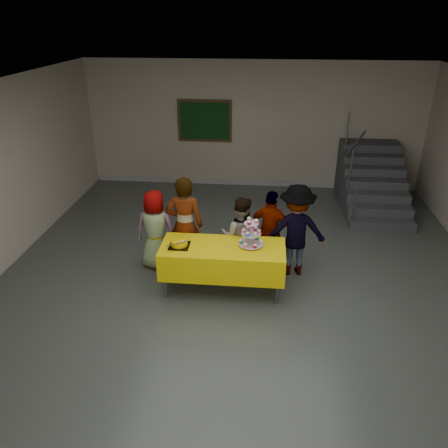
% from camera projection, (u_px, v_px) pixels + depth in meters
% --- Properties ---
extents(room_shell, '(10.00, 10.04, 3.02)m').
position_uv_depth(room_shell, '(241.00, 167.00, 5.68)').
color(room_shell, '#4C514C').
rests_on(room_shell, ground).
extents(bake_table, '(1.88, 0.78, 0.77)m').
position_uv_depth(bake_table, '(223.00, 259.00, 6.66)').
color(bake_table, '#595960').
rests_on(bake_table, ground).
extents(cupcake_stand, '(0.38, 0.38, 0.44)m').
position_uv_depth(cupcake_stand, '(251.00, 235.00, 6.53)').
color(cupcake_stand, silver).
rests_on(cupcake_stand, bake_table).
extents(bear_cake, '(0.32, 0.36, 0.12)m').
position_uv_depth(bear_cake, '(179.00, 243.00, 6.55)').
color(bear_cake, black).
rests_on(bear_cake, bake_table).
extents(schoolchild_a, '(0.69, 0.46, 1.37)m').
position_uv_depth(schoolchild_a, '(155.00, 230.00, 7.26)').
color(schoolchild_a, slate).
rests_on(schoolchild_a, ground).
extents(schoolchild_b, '(0.61, 0.41, 1.67)m').
position_uv_depth(schoolchild_b, '(185.00, 225.00, 7.07)').
color(schoolchild_b, slate).
rests_on(schoolchild_b, ground).
extents(schoolchild_c, '(0.69, 0.56, 1.35)m').
position_uv_depth(schoolchild_c, '(240.00, 236.00, 7.08)').
color(schoolchild_c, slate).
rests_on(schoolchild_c, ground).
extents(schoolchild_d, '(0.88, 0.61, 1.38)m').
position_uv_depth(schoolchild_d, '(271.00, 230.00, 7.22)').
color(schoolchild_d, slate).
rests_on(schoolchild_d, ground).
extents(schoolchild_e, '(1.05, 0.66, 1.56)m').
position_uv_depth(schoolchild_e, '(296.00, 230.00, 7.03)').
color(schoolchild_e, slate).
rests_on(schoolchild_e, ground).
extents(staircase, '(1.30, 2.40, 2.04)m').
position_uv_depth(staircase, '(370.00, 182.00, 9.84)').
color(staircase, '#424447').
rests_on(staircase, ground).
extents(noticeboard, '(1.30, 0.05, 1.00)m').
position_uv_depth(noticeboard, '(205.00, 121.00, 10.43)').
color(noticeboard, '#472B16').
rests_on(noticeboard, ground).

